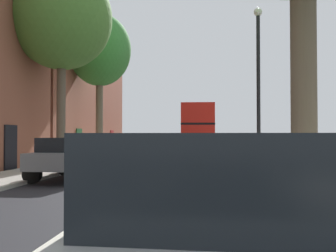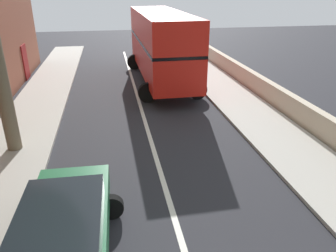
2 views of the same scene
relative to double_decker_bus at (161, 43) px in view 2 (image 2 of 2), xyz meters
name	(u,v)px [view 2 (image 2 of 2)]	position (x,y,z in m)	size (l,w,h in m)	color
double_decker_bus	(161,43)	(0.00, 0.00, 0.00)	(3.63, 10.45, 4.06)	red
parked_car_green_left_2	(63,234)	(-4.20, -13.67, -1.46)	(2.51, 4.63, 1.54)	#1E6038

